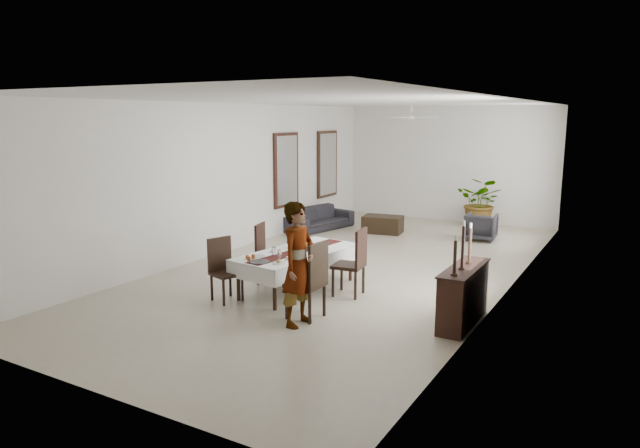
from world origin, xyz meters
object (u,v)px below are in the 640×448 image
Objects in this scene: red_pitcher at (293,243)px; sofa at (319,218)px; dining_table_top at (297,253)px; sideboard_body at (463,296)px; woman at (299,264)px.

red_pitcher is 0.09× the size of sofa.
dining_table_top is 5.36m from sofa.
dining_table_top is 0.29m from red_pitcher.
red_pitcher is at bearing 149.04° from dining_table_top.
sideboard_body reaches higher than dining_table_top.
dining_table_top is at bearing -38.66° from red_pitcher.
woman is 2.38m from sideboard_body.
red_pitcher is (-0.20, 0.16, 0.12)m from dining_table_top.
woman is 1.31× the size of sideboard_body.
sofa is at bearing 29.88° from woman.
woman reaches higher than sofa.
sideboard_body is at bearing 3.85° from dining_table_top.
sideboard_body is (3.10, -0.36, -0.36)m from red_pitcher.
dining_table_top is at bearing -141.51° from sofa.
woman is at bearing -49.54° from dining_table_top.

